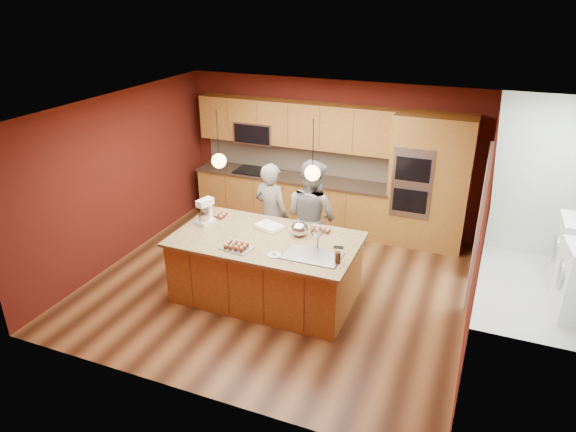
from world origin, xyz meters
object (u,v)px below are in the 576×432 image
at_px(island, 267,267).
at_px(person_right, 311,217).
at_px(stand_mixer, 205,213).
at_px(person_left, 271,215).
at_px(mixing_bowl, 299,229).

relative_size(island, person_right, 1.40).
bearing_deg(person_right, island, 96.77).
xyz_separation_m(person_right, stand_mixer, (-1.36, -0.84, 0.19)).
bearing_deg(island, person_left, 109.80).
distance_m(island, mixing_bowl, 0.74).
height_order(island, mixing_bowl, island).
bearing_deg(person_right, mixing_bowl, 120.74).
height_order(island, person_left, person_left).
relative_size(island, person_left, 1.52).
relative_size(stand_mixer, mixing_bowl, 1.54).
relative_size(island, stand_mixer, 6.83).
height_order(island, person_right, person_right).
bearing_deg(mixing_bowl, person_left, 136.07).
distance_m(person_left, stand_mixer, 1.12).
bearing_deg(stand_mixer, person_left, 66.06).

